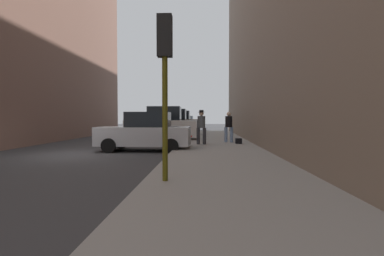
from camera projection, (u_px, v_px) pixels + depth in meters
The scene contains 13 objects.
ground_plane at pixel (75, 155), 12.38m from camera, with size 120.00×120.00×0.00m, color #38383A.
sidewalk at pixel (220, 154), 12.14m from camera, with size 4.00×40.00×0.15m, color gray.
parked_silver_sedan at pixel (145, 132), 13.78m from camera, with size 4.23×2.12×1.79m.
parked_white_van at pixel (162, 125), 19.43m from camera, with size 4.62×2.10×2.25m.
parked_black_suv at pixel (171, 124), 24.92m from camera, with size 4.61×2.09×2.25m.
parked_bronze_suv at pixel (178, 122), 31.28m from camera, with size 4.64×2.14×2.25m.
parked_dark_green_sedan at pixel (182, 123), 36.86m from camera, with size 4.25×2.15×1.79m.
parked_gray_coupe at pixel (185, 122), 43.22m from camera, with size 4.26×2.17×1.79m.
fire_hydrant at pixel (188, 136), 17.30m from camera, with size 0.42×0.22×0.70m.
traffic_light at pixel (165, 61), 6.49m from camera, with size 0.32×0.32×3.60m.
pedestrian_with_beanie at pixel (201, 125), 15.53m from camera, with size 0.51×0.42×1.78m.
pedestrian_in_jeans at pixel (229, 125), 16.86m from camera, with size 0.52×0.46×1.71m.
duffel_bag at pixel (238, 141), 15.97m from camera, with size 0.32×0.44×0.28m.
Camera 1 is at (5.35, -12.14, 1.53)m, focal length 28.00 mm.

